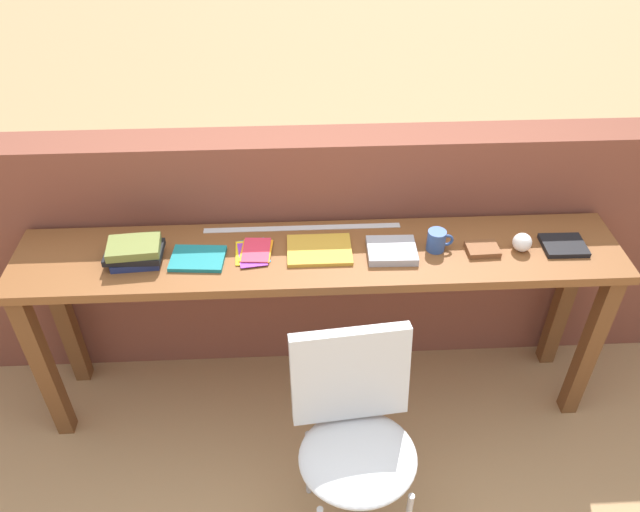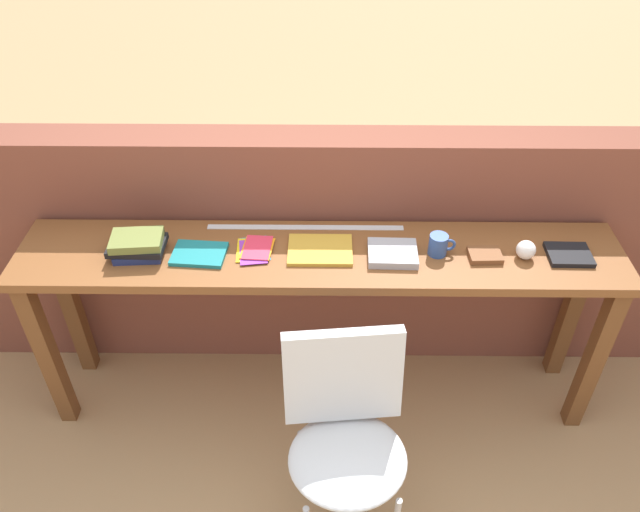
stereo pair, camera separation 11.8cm
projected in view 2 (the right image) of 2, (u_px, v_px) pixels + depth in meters
ground_plane at (319, 442)px, 2.87m from camera, size 40.00×40.00×0.00m
brick_wall_back at (321, 251)px, 2.98m from camera, size 6.00×0.20×1.23m
sideboard at (320, 278)px, 2.64m from camera, size 2.50×0.44×0.88m
chair_white_moulded at (346, 431)px, 2.29m from camera, size 0.48×0.49×0.89m
book_stack_leftmost at (138, 245)px, 2.51m from camera, size 0.23×0.17×0.09m
magazine_cycling at (199, 254)px, 2.53m from camera, size 0.23×0.17×0.02m
pamphlet_pile_colourful at (255, 249)px, 2.55m from camera, size 0.16×0.21×0.01m
book_open_centre at (321, 250)px, 2.55m from camera, size 0.26×0.20×0.02m
book_grey_hardcover at (393, 253)px, 2.52m from camera, size 0.20×0.17×0.03m
mug at (439, 245)px, 2.52m from camera, size 0.11×0.08×0.09m
leather_journal_brown at (485, 255)px, 2.52m from camera, size 0.13×0.10×0.02m
sports_ball_small at (526, 250)px, 2.50m from camera, size 0.08×0.08×0.08m
book_repair_rightmost at (569, 255)px, 2.52m from camera, size 0.18×0.15×0.02m
ruler_metal_back_edge at (305, 227)px, 2.68m from camera, size 0.84×0.03×0.00m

